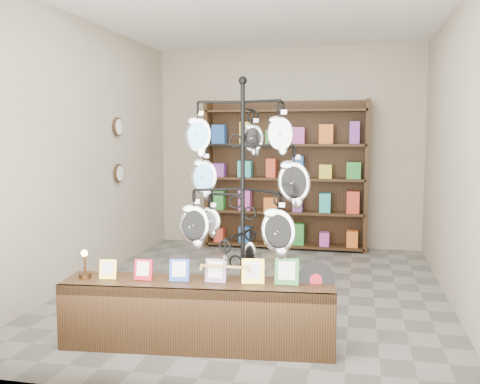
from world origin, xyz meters
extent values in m
plane|color=slate|center=(0.00, 0.00, 0.00)|extent=(5.00, 5.00, 0.00)
plane|color=#AFA48D|center=(0.00, 2.50, 1.50)|extent=(4.00, 0.00, 4.00)
plane|color=#AFA48D|center=(0.00, -2.50, 1.50)|extent=(4.00, 0.00, 4.00)
plane|color=#AFA48D|center=(-2.00, 0.00, 1.50)|extent=(0.00, 5.00, 5.00)
plane|color=#AFA48D|center=(2.00, 0.00, 1.50)|extent=(0.00, 5.00, 5.00)
plane|color=white|center=(0.00, 0.00, 3.00)|extent=(5.00, 5.00, 0.00)
cylinder|color=black|center=(0.14, -1.36, 0.02)|extent=(0.48, 0.48, 0.03)
cylinder|color=black|center=(0.14, -1.36, 1.05)|extent=(0.04, 0.04, 2.11)
sphere|color=black|center=(0.14, -1.36, 2.13)|extent=(0.07, 0.07, 0.07)
ellipsoid|color=silver|center=(0.16, -1.14, 0.66)|extent=(0.11, 0.05, 0.22)
cube|color=#AD8348|center=(0.06, -1.65, 0.67)|extent=(0.40, 0.02, 0.04)
cube|color=black|center=(-0.17, -1.63, 0.27)|extent=(2.20, 0.66, 0.53)
cube|color=gold|center=(-0.90, -1.70, 0.61)|extent=(0.14, 0.06, 0.16)
cube|color=#AF0E1C|center=(-0.61, -1.67, 0.61)|extent=(0.15, 0.07, 0.17)
cube|color=#263FA5|center=(-0.31, -1.65, 0.62)|extent=(0.16, 0.07, 0.18)
cube|color=#E54C33|center=(-0.02, -1.62, 0.62)|extent=(0.17, 0.07, 0.19)
cube|color=gold|center=(0.27, -1.59, 0.63)|extent=(0.18, 0.08, 0.20)
cube|color=#337233|center=(0.54, -1.56, 0.63)|extent=(0.19, 0.08, 0.21)
cylinder|color=black|center=(0.76, -1.49, 0.56)|extent=(0.30, 0.10, 0.29)
cylinder|color=#AF0E1C|center=(0.76, -1.49, 0.56)|extent=(0.10, 0.04, 0.10)
cylinder|color=#3F2612|center=(-1.10, -1.72, 0.55)|extent=(0.10, 0.10, 0.04)
cylinder|color=#3F2612|center=(-1.10, -1.72, 0.64)|extent=(0.02, 0.02, 0.14)
sphere|color=#FFBF59|center=(-1.10, -1.72, 0.74)|extent=(0.06, 0.06, 0.06)
cube|color=black|center=(0.00, 2.44, 1.10)|extent=(2.40, 0.04, 2.20)
cube|color=black|center=(-1.18, 2.28, 1.10)|extent=(0.06, 0.36, 2.20)
cube|color=black|center=(1.18, 2.28, 1.10)|extent=(0.06, 0.36, 2.20)
cube|color=black|center=(0.00, 2.28, 0.05)|extent=(2.36, 0.36, 0.04)
cube|color=black|center=(0.00, 2.28, 0.55)|extent=(2.36, 0.36, 0.03)
cube|color=black|center=(0.00, 2.28, 1.05)|extent=(2.36, 0.36, 0.04)
cube|color=black|center=(0.00, 2.28, 1.55)|extent=(2.36, 0.36, 0.04)
cube|color=black|center=(0.00, 2.28, 2.05)|extent=(2.36, 0.36, 0.04)
cylinder|color=black|center=(-1.97, 0.80, 1.80)|extent=(0.03, 0.24, 0.24)
cylinder|color=black|center=(-1.97, 0.80, 1.20)|extent=(0.03, 0.24, 0.24)
camera|label=1|loc=(1.06, -5.61, 1.69)|focal=40.00mm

